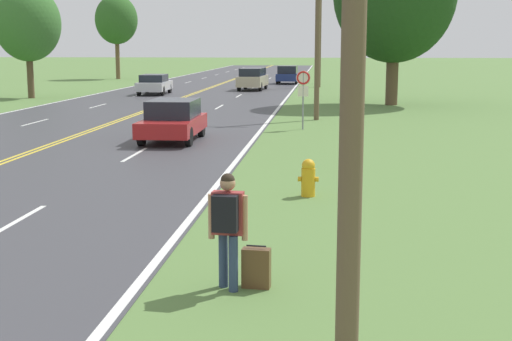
{
  "coord_description": "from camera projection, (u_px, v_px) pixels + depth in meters",
  "views": [
    {
      "loc": [
        9.7,
        -5.66,
        3.48
      ],
      "look_at": [
        8.26,
        8.61,
        0.95
      ],
      "focal_mm": 50.0,
      "sensor_mm": 36.0,
      "label": 1
    }
  ],
  "objects": [
    {
      "name": "hitchhiker_person",
      "position": [
        227.0,
        220.0,
        10.08
      ],
      "size": [
        0.58,
        0.44,
        1.7
      ],
      "rotation": [
        0.0,
        0.0,
        1.48
      ],
      "color": "navy",
      "rests_on": "ground"
    },
    {
      "name": "car_silver_sedan_mid_near",
      "position": [
        154.0,
        84.0,
        50.95
      ],
      "size": [
        2.08,
        4.6,
        1.43
      ],
      "rotation": [
        0.0,
        0.0,
        1.62
      ],
      "color": "black",
      "rests_on": "ground"
    },
    {
      "name": "suitcase",
      "position": [
        256.0,
        268.0,
        10.32
      ],
      "size": [
        0.42,
        0.22,
        0.64
      ],
      "rotation": [
        0.0,
        0.0,
        1.48
      ],
      "color": "brown",
      "rests_on": "ground"
    },
    {
      "name": "car_red_sedan_approaching",
      "position": [
        173.0,
        120.0,
        26.12
      ],
      "size": [
        1.93,
        4.32,
        1.51
      ],
      "rotation": [
        0.0,
        0.0,
        -1.56
      ],
      "color": "black",
      "rests_on": "ground"
    },
    {
      "name": "fire_hydrant",
      "position": [
        308.0,
        177.0,
        16.55
      ],
      "size": [
        0.48,
        0.32,
        0.88
      ],
      "color": "gold",
      "rests_on": "ground"
    },
    {
      "name": "tree_right_cluster",
      "position": [
        28.0,
        24.0,
        46.7
      ],
      "size": [
        4.32,
        4.32,
        7.38
      ],
      "color": "brown",
      "rests_on": "ground"
    },
    {
      "name": "traffic_sign",
      "position": [
        303.0,
        85.0,
        29.47
      ],
      "size": [
        0.6,
        0.1,
        2.45
      ],
      "color": "gray",
      "rests_on": "ground"
    },
    {
      "name": "tree_far_back",
      "position": [
        116.0,
        20.0,
        73.47
      ],
      "size": [
        4.37,
        4.37,
        8.6
      ],
      "color": "brown",
      "rests_on": "ground"
    },
    {
      "name": "utility_pole_midground",
      "position": [
        318.0,
        38.0,
        32.97
      ],
      "size": [
        1.8,
        0.24,
        7.36
      ],
      "color": "brown",
      "rests_on": "ground"
    },
    {
      "name": "car_champagne_suv_mid_far",
      "position": [
        253.0,
        78.0,
        55.92
      ],
      "size": [
        2.11,
        4.86,
        1.71
      ],
      "rotation": [
        0.0,
        0.0,
        -1.62
      ],
      "color": "black",
      "rests_on": "ground"
    },
    {
      "name": "utility_pole_foreground",
      "position": [
        354.0,
        13.0,
        6.73
      ],
      "size": [
        1.8,
        0.24,
        7.26
      ],
      "color": "brown",
      "rests_on": "ground"
    },
    {
      "name": "utility_pole_far",
      "position": [
        320.0,
        37.0,
        59.11
      ],
      "size": [
        1.8,
        0.24,
        8.05
      ],
      "color": "brown",
      "rests_on": "ground"
    },
    {
      "name": "car_dark_blue_hatchback_receding",
      "position": [
        288.0,
        74.0,
        64.92
      ],
      "size": [
        1.97,
        3.63,
        1.64
      ],
      "rotation": [
        0.0,
        0.0,
        -1.59
      ],
      "color": "black",
      "rests_on": "ground"
    }
  ]
}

